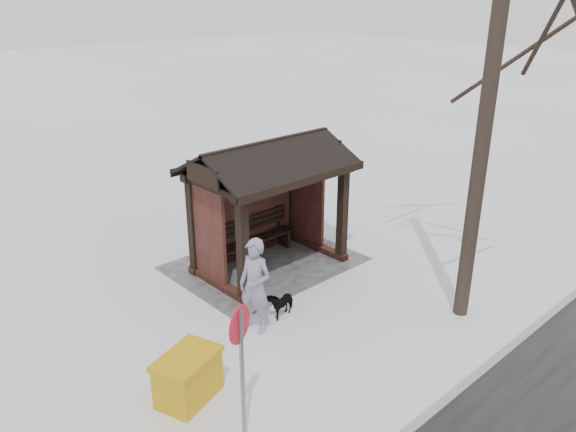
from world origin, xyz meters
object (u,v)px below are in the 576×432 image
Objects in this scene: pedestrian at (255,286)px; grit_bin at (188,377)px; bus_shelter at (265,179)px; dog at (280,302)px; road_sign at (240,344)px.

grit_bin is at bearing -80.89° from pedestrian.
pedestrian is at bearing 45.57° from bus_shelter.
pedestrian reaches higher than grit_bin.
grit_bin is at bearing -84.66° from dog.
pedestrian is 1.55× the size of grit_bin.
pedestrian is 2.29m from grit_bin.
bus_shelter reaches higher than grit_bin.
pedestrian is at bearing -157.71° from road_sign.
pedestrian is 0.95m from dog.
bus_shelter reaches higher than pedestrian.
dog is at bearing 56.56° from bus_shelter.
bus_shelter is 5.30× the size of dog.
dog is 2.89m from grit_bin.
grit_bin is at bearing -108.20° from road_sign.
bus_shelter is 2.98m from dog.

